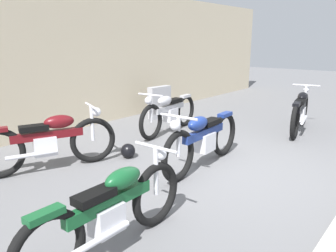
{
  "coord_description": "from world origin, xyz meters",
  "views": [
    {
      "loc": [
        -4.56,
        -2.44,
        2.05
      ],
      "look_at": [
        -0.06,
        1.23,
        0.55
      ],
      "focal_mm": 35.81,
      "sensor_mm": 36.0,
      "label": 1
    }
  ],
  "objects_px": {
    "stone_marker": "(160,102)",
    "motorcycle_maroon": "(49,141)",
    "motorcycle_silver": "(169,112)",
    "motorcycle_green": "(112,210)",
    "motorcycle_blue": "(203,139)",
    "helmet": "(128,151)",
    "motorcycle_black": "(300,111)"
  },
  "relations": [
    {
      "from": "motorcycle_maroon",
      "to": "motorcycle_blue",
      "type": "bearing_deg",
      "value": -26.35
    },
    {
      "from": "stone_marker",
      "to": "helmet",
      "type": "height_order",
      "value": "stone_marker"
    },
    {
      "from": "motorcycle_green",
      "to": "motorcycle_maroon",
      "type": "height_order",
      "value": "motorcycle_maroon"
    },
    {
      "from": "helmet",
      "to": "motorcycle_silver",
      "type": "height_order",
      "value": "motorcycle_silver"
    },
    {
      "from": "motorcycle_green",
      "to": "stone_marker",
      "type": "bearing_deg",
      "value": 35.28
    },
    {
      "from": "helmet",
      "to": "motorcycle_black",
      "type": "bearing_deg",
      "value": -24.8
    },
    {
      "from": "motorcycle_green",
      "to": "motorcycle_black",
      "type": "xyz_separation_m",
      "value": [
        5.78,
        0.12,
        0.03
      ]
    },
    {
      "from": "motorcycle_silver",
      "to": "motorcycle_green",
      "type": "bearing_deg",
      "value": 26.18
    },
    {
      "from": "helmet",
      "to": "motorcycle_maroon",
      "type": "relative_size",
      "value": 0.12
    },
    {
      "from": "motorcycle_blue",
      "to": "motorcycle_maroon",
      "type": "distance_m",
      "value": 2.46
    },
    {
      "from": "helmet",
      "to": "motorcycle_black",
      "type": "height_order",
      "value": "motorcycle_black"
    },
    {
      "from": "helmet",
      "to": "motorcycle_black",
      "type": "distance_m",
      "value": 4.17
    },
    {
      "from": "motorcycle_silver",
      "to": "motorcycle_maroon",
      "type": "distance_m",
      "value": 2.95
    },
    {
      "from": "helmet",
      "to": "motorcycle_silver",
      "type": "xyz_separation_m",
      "value": [
        1.78,
        0.5,
        0.34
      ]
    },
    {
      "from": "motorcycle_green",
      "to": "motorcycle_black",
      "type": "height_order",
      "value": "motorcycle_black"
    },
    {
      "from": "stone_marker",
      "to": "motorcycle_maroon",
      "type": "relative_size",
      "value": 0.4
    },
    {
      "from": "motorcycle_maroon",
      "to": "motorcycle_green",
      "type": "bearing_deg",
      "value": -87.04
    },
    {
      "from": "motorcycle_green",
      "to": "motorcycle_blue",
      "type": "distance_m",
      "value": 2.54
    },
    {
      "from": "motorcycle_blue",
      "to": "motorcycle_black",
      "type": "height_order",
      "value": "motorcycle_blue"
    },
    {
      "from": "helmet",
      "to": "motorcycle_maroon",
      "type": "bearing_deg",
      "value": 154.45
    },
    {
      "from": "stone_marker",
      "to": "motorcycle_blue",
      "type": "relative_size",
      "value": 0.38
    },
    {
      "from": "motorcycle_blue",
      "to": "helmet",
      "type": "bearing_deg",
      "value": -72.76
    },
    {
      "from": "motorcycle_silver",
      "to": "motorcycle_black",
      "type": "bearing_deg",
      "value": 125.81
    },
    {
      "from": "motorcycle_green",
      "to": "motorcycle_maroon",
      "type": "relative_size",
      "value": 0.99
    },
    {
      "from": "motorcycle_silver",
      "to": "motorcycle_blue",
      "type": "bearing_deg",
      "value": 47.82
    },
    {
      "from": "helmet",
      "to": "motorcycle_green",
      "type": "distance_m",
      "value": 2.76
    },
    {
      "from": "motorcycle_silver",
      "to": "motorcycle_blue",
      "type": "relative_size",
      "value": 0.97
    },
    {
      "from": "motorcycle_blue",
      "to": "motorcycle_maroon",
      "type": "bearing_deg",
      "value": -51.02
    },
    {
      "from": "stone_marker",
      "to": "motorcycle_maroon",
      "type": "distance_m",
      "value": 4.12
    },
    {
      "from": "motorcycle_blue",
      "to": "stone_marker",
      "type": "bearing_deg",
      "value": -131.23
    },
    {
      "from": "stone_marker",
      "to": "motorcycle_blue",
      "type": "bearing_deg",
      "value": -128.46
    },
    {
      "from": "motorcycle_maroon",
      "to": "motorcycle_silver",
      "type": "bearing_deg",
      "value": 20.76
    }
  ]
}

